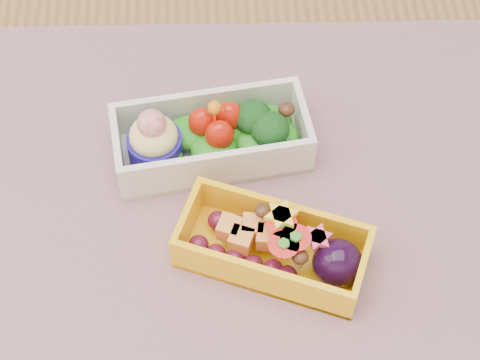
{
  "coord_description": "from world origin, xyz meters",
  "views": [
    {
      "loc": [
        0.02,
        -0.33,
        1.35
      ],
      "look_at": [
        0.03,
        0.04,
        0.79
      ],
      "focal_mm": 59.59,
      "sensor_mm": 36.0,
      "label": 1
    }
  ],
  "objects_px": {
    "table": "(207,293)",
    "bento_yellow": "(277,247)",
    "bento_white": "(211,138)",
    "placemat": "(232,209)"
  },
  "relations": [
    {
      "from": "placemat",
      "to": "bento_yellow",
      "type": "xyz_separation_m",
      "value": [
        0.03,
        -0.05,
        0.02
      ]
    },
    {
      "from": "bento_white",
      "to": "bento_yellow",
      "type": "relative_size",
      "value": 1.08
    },
    {
      "from": "table",
      "to": "bento_white",
      "type": "bearing_deg",
      "value": 84.04
    },
    {
      "from": "placemat",
      "to": "bento_yellow",
      "type": "relative_size",
      "value": 3.46
    },
    {
      "from": "placemat",
      "to": "bento_white",
      "type": "height_order",
      "value": "bento_white"
    },
    {
      "from": "table",
      "to": "bento_yellow",
      "type": "xyz_separation_m",
      "value": [
        0.06,
        -0.02,
        0.12
      ]
    },
    {
      "from": "bento_white",
      "to": "bento_yellow",
      "type": "distance_m",
      "value": 0.12
    },
    {
      "from": "table",
      "to": "bento_white",
      "type": "xyz_separation_m",
      "value": [
        0.01,
        0.09,
        0.13
      ]
    },
    {
      "from": "placemat",
      "to": "bento_yellow",
      "type": "bearing_deg",
      "value": -56.8
    },
    {
      "from": "placemat",
      "to": "bento_white",
      "type": "relative_size",
      "value": 3.2
    }
  ]
}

